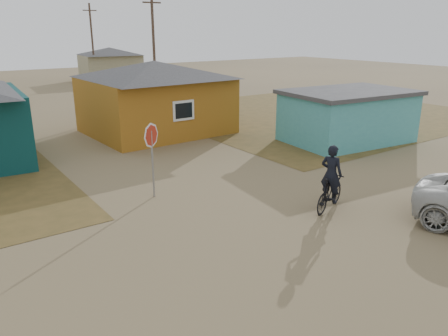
# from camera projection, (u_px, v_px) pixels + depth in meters

# --- Properties ---
(ground) EXTENTS (120.00, 120.00, 0.00)m
(ground) POSITION_uv_depth(u_px,v_px,m) (304.00, 234.00, 12.28)
(ground) COLOR olive
(grass_ne) EXTENTS (20.00, 18.00, 0.00)m
(grass_ne) POSITION_uv_depth(u_px,v_px,m) (314.00, 113.00, 30.08)
(grass_ne) COLOR brown
(grass_ne) RESTS_ON ground
(house_yellow) EXTENTS (7.72, 6.76, 3.90)m
(house_yellow) POSITION_uv_depth(u_px,v_px,m) (156.00, 96.00, 23.94)
(house_yellow) COLOR #9A5F17
(house_yellow) RESTS_ON ground
(shed_turquoise) EXTENTS (6.71, 4.93, 2.60)m
(shed_turquoise) POSITION_uv_depth(u_px,v_px,m) (347.00, 116.00, 22.16)
(shed_turquoise) COLOR teal
(shed_turquoise) RESTS_ON ground
(house_beige_east) EXTENTS (6.95, 6.05, 3.60)m
(house_beige_east) POSITION_uv_depth(u_px,v_px,m) (110.00, 64.00, 48.35)
(house_beige_east) COLOR gray
(house_beige_east) RESTS_ON ground
(utility_pole_near) EXTENTS (1.40, 0.20, 8.00)m
(utility_pole_near) POSITION_uv_depth(u_px,v_px,m) (154.00, 49.00, 31.72)
(utility_pole_near) COLOR #49372C
(utility_pole_near) RESTS_ON ground
(utility_pole_far) EXTENTS (1.40, 0.20, 8.00)m
(utility_pole_far) POSITION_uv_depth(u_px,v_px,m) (92.00, 43.00, 44.73)
(utility_pole_far) COLOR #49372C
(utility_pole_far) RESTS_ON ground
(stop_sign) EXTENTS (0.84, 0.19, 2.59)m
(stop_sign) POSITION_uv_depth(u_px,v_px,m) (152.00, 143.00, 14.48)
(stop_sign) COLOR gray
(stop_sign) RESTS_ON ground
(cyclist) EXTENTS (1.96, 1.13, 2.13)m
(cyclist) POSITION_uv_depth(u_px,v_px,m) (330.00, 187.00, 13.74)
(cyclist) COLOR black
(cyclist) RESTS_ON ground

